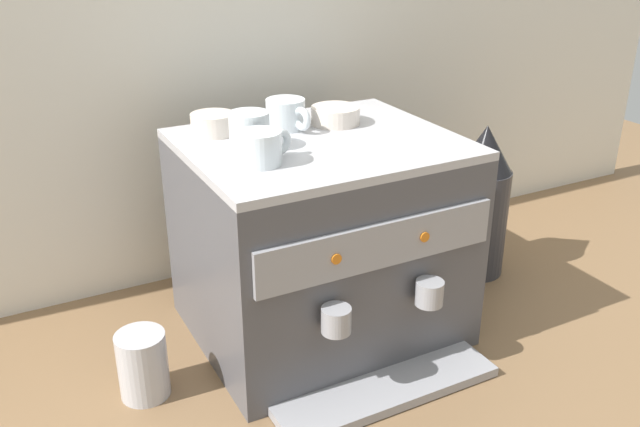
% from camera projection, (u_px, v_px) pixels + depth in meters
% --- Properties ---
extents(ground_plane, '(4.00, 4.00, 0.00)m').
position_uv_depth(ground_plane, '(320.00, 325.00, 1.60)').
color(ground_plane, brown).
extents(tiled_backsplash_wall, '(2.80, 0.03, 1.07)m').
position_uv_depth(tiled_backsplash_wall, '(245.00, 62.00, 1.69)').
color(tiled_backsplash_wall, silver).
rests_on(tiled_backsplash_wall, ground_plane).
extents(espresso_machine, '(0.55, 0.57, 0.45)m').
position_uv_depth(espresso_machine, '(321.00, 239.00, 1.50)').
color(espresso_machine, '#4C4C51').
rests_on(espresso_machine, ground_plane).
extents(ceramic_cup_0, '(0.08, 0.12, 0.06)m').
position_uv_depth(ceramic_cup_0, '(287.00, 114.00, 1.47)').
color(ceramic_cup_0, silver).
rests_on(ceramic_cup_0, espresso_machine).
extents(ceramic_cup_1, '(0.12, 0.08, 0.06)m').
position_uv_depth(ceramic_cup_1, '(261.00, 148.00, 1.27)').
color(ceramic_cup_1, silver).
rests_on(ceramic_cup_1, espresso_machine).
extents(ceramic_cup_2, '(0.10, 0.10, 0.07)m').
position_uv_depth(ceramic_cup_2, '(250.00, 130.00, 1.35)').
color(ceramic_cup_2, silver).
rests_on(ceramic_cup_2, espresso_machine).
extents(ceramic_bowl_0, '(0.11, 0.11, 0.04)m').
position_uv_depth(ceramic_bowl_0, '(335.00, 116.00, 1.51)').
color(ceramic_bowl_0, beige).
rests_on(ceramic_bowl_0, espresso_machine).
extents(ceramic_bowl_1, '(0.09, 0.09, 0.04)m').
position_uv_depth(ceramic_bowl_1, '(213.00, 124.00, 1.44)').
color(ceramic_bowl_1, beige).
rests_on(ceramic_bowl_1, espresso_machine).
extents(coffee_grinder, '(0.14, 0.14, 0.40)m').
position_uv_depth(coffee_grinder, '(480.00, 202.00, 1.76)').
color(coffee_grinder, '#333338').
rests_on(coffee_grinder, ground_plane).
extents(milk_pitcher, '(0.10, 0.10, 0.14)m').
position_uv_depth(milk_pitcher, '(143.00, 365.00, 1.34)').
color(milk_pitcher, '#B7B7BC').
rests_on(milk_pitcher, ground_plane).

